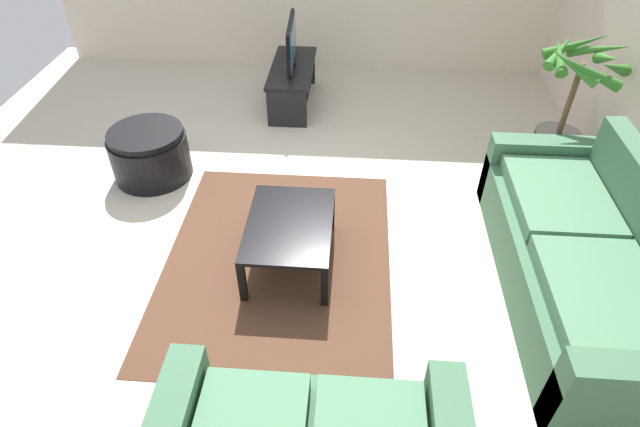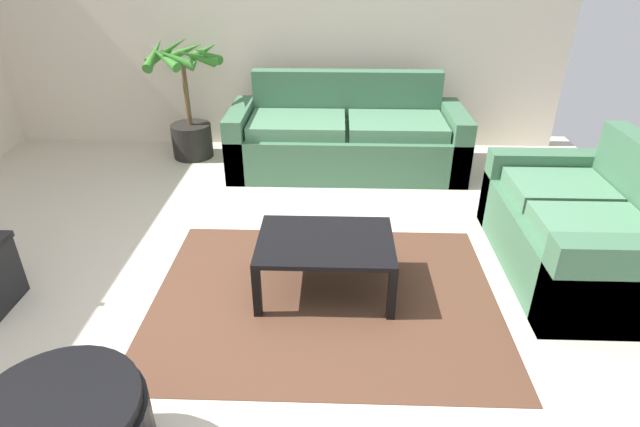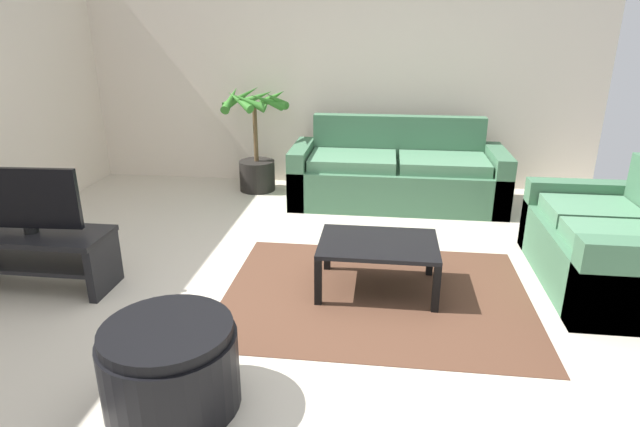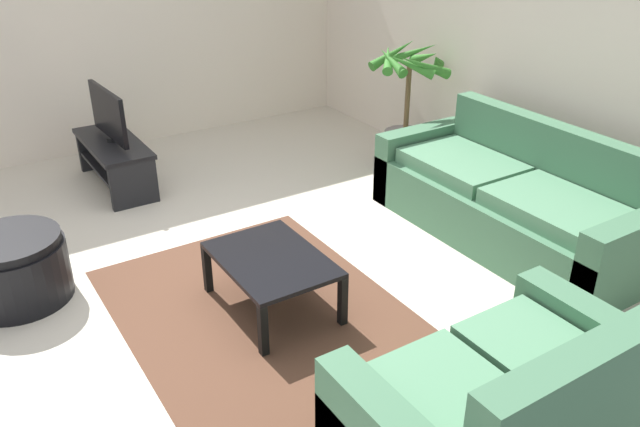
# 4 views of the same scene
# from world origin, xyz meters

# --- Properties ---
(ground_plane) EXTENTS (6.60, 6.60, 0.00)m
(ground_plane) POSITION_xyz_m (0.00, 0.00, 0.00)
(ground_plane) COLOR beige
(wall_back) EXTENTS (6.00, 0.06, 2.70)m
(wall_back) POSITION_xyz_m (0.00, 3.00, 1.35)
(wall_back) COLOR beige
(wall_back) RESTS_ON ground
(wall_left) EXTENTS (0.06, 6.00, 2.70)m
(wall_left) POSITION_xyz_m (-3.00, 0.00, 1.35)
(wall_left) COLOR beige
(wall_left) RESTS_ON ground
(couch_main) EXTENTS (2.26, 0.90, 0.90)m
(couch_main) POSITION_xyz_m (0.72, 2.28, 0.30)
(couch_main) COLOR #3F6B4C
(couch_main) RESTS_ON ground
(couch_loveseat) EXTENTS (0.90, 1.48, 0.90)m
(couch_loveseat) POSITION_xyz_m (2.28, 0.54, 0.30)
(couch_loveseat) COLOR #3F6B4C
(couch_loveseat) RESTS_ON ground
(tv_stand) EXTENTS (1.10, 0.45, 0.44)m
(tv_stand) POSITION_xyz_m (-1.95, -0.02, 0.29)
(tv_stand) COLOR black
(tv_stand) RESTS_ON ground
(tv) EXTENTS (0.79, 0.10, 0.48)m
(tv) POSITION_xyz_m (-1.95, -0.02, 0.69)
(tv) COLOR black
(tv) RESTS_ON tv_stand
(coffee_table) EXTENTS (0.86, 0.62, 0.38)m
(coffee_table) POSITION_xyz_m (0.56, 0.25, 0.33)
(coffee_table) COLOR black
(coffee_table) RESTS_ON ground
(area_rug) EXTENTS (2.20, 1.70, 0.01)m
(area_rug) POSITION_xyz_m (0.56, 0.15, 0.00)
(area_rug) COLOR #513323
(area_rug) RESTS_ON ground
(potted_palm) EXTENTS (0.79, 0.75, 1.21)m
(potted_palm) POSITION_xyz_m (-0.90, 2.55, 0.52)
(potted_palm) COLOR black
(potted_palm) RESTS_ON ground
(ottoman) EXTENTS (0.70, 0.70, 0.46)m
(ottoman) POSITION_xyz_m (-0.46, -1.15, 0.23)
(ottoman) COLOR black
(ottoman) RESTS_ON ground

